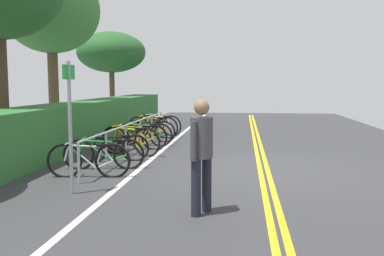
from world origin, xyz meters
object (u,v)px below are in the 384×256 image
at_px(bicycle_1, 104,154).
at_px(pedestrian, 202,149).
at_px(bicycle_5, 144,134).
at_px(bicycle_6, 150,131).
at_px(tree_extra, 111,53).
at_px(bicycle_2, 114,148).
at_px(bike_rack, 134,128).
at_px(bicycle_3, 130,141).
at_px(sign_post_near, 70,115).
at_px(bicycle_7, 153,127).
at_px(tree_far_right, 51,11).
at_px(bicycle_0, 89,160).
at_px(bicycle_8, 159,125).
at_px(bicycle_4, 136,137).

height_order(bicycle_1, pedestrian, pedestrian).
height_order(bicycle_1, bicycle_5, bicycle_5).
bearing_deg(bicycle_6, tree_extra, 27.16).
xyz_separation_m(bicycle_2, pedestrian, (-3.78, -2.46, 0.62)).
height_order(bike_rack, pedestrian, pedestrian).
bearing_deg(bicycle_3, bicycle_5, 1.11).
relative_size(bike_rack, sign_post_near, 3.60).
bearing_deg(bicycle_3, bicycle_7, 2.43).
xyz_separation_m(bicycle_2, bicycle_6, (3.51, -0.08, 0.02)).
bearing_deg(bicycle_2, pedestrian, -146.98).
height_order(bicycle_6, tree_far_right, tree_far_right).
height_order(bicycle_1, bicycle_3, bicycle_3).
bearing_deg(bicycle_1, bicycle_3, -3.01).
height_order(bicycle_0, bicycle_6, bicycle_0).
distance_m(bicycle_7, bicycle_8, 0.86).
xyz_separation_m(bicycle_1, bicycle_8, (6.10, -0.01, 0.03)).
distance_m(bike_rack, bicycle_8, 3.49).
height_order(bicycle_4, bicycle_5, bicycle_4).
height_order(bicycle_3, bicycle_5, bicycle_3).
relative_size(bicycle_0, tree_far_right, 0.28).
xyz_separation_m(bicycle_5, bicycle_8, (2.62, 0.06, 0.02)).
xyz_separation_m(bicycle_1, bicycle_7, (5.24, 0.05, 0.04)).
distance_m(sign_post_near, tree_far_right, 9.05).
relative_size(bicycle_0, tree_extra, 0.39).
relative_size(bicycle_1, bicycle_2, 1.10).
bearing_deg(tree_far_right, tree_extra, -6.03).
bearing_deg(bicycle_4, bicycle_2, 178.11).
height_order(bike_rack, bicycle_2, bike_rack).
bearing_deg(pedestrian, bicycle_1, 39.80).
xyz_separation_m(bicycle_1, bicycle_6, (4.38, -0.05, 0.01)).
relative_size(bicycle_7, tree_extra, 0.42).
bearing_deg(pedestrian, bicycle_3, 26.19).
bearing_deg(bicycle_1, pedestrian, -140.20).
xyz_separation_m(bicycle_0, bicycle_4, (3.50, -0.06, 0.01)).
bearing_deg(bicycle_1, bicycle_6, -0.63).
distance_m(bicycle_5, tree_extra, 8.35).
height_order(bicycle_0, bicycle_4, bicycle_4).
distance_m(bicycle_6, pedestrian, 7.69).
relative_size(bicycle_3, bicycle_4, 0.98).
bearing_deg(pedestrian, bicycle_0, 49.75).
bearing_deg(bicycle_2, bicycle_6, -1.31).
xyz_separation_m(bicycle_7, sign_post_near, (-7.33, -0.19, 0.97)).
distance_m(bicycle_8, tree_far_right, 5.47).
relative_size(bike_rack, bicycle_1, 4.56).
distance_m(bike_rack, bicycle_7, 2.63).
distance_m(bicycle_3, bicycle_8, 4.28).
relative_size(bicycle_0, bicycle_3, 0.98).
xyz_separation_m(bicycle_3, tree_extra, (8.78, 3.24, 2.91)).
relative_size(bike_rack, pedestrian, 4.88).
distance_m(bicycle_5, bicycle_7, 1.77).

